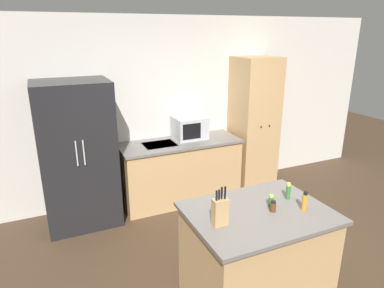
{
  "coord_description": "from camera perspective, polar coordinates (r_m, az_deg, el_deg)",
  "views": [
    {
      "loc": [
        -1.71,
        -2.28,
        2.4
      ],
      "look_at": [
        -0.05,
        1.4,
        1.05
      ],
      "focal_mm": 32.0,
      "sensor_mm": 36.0,
      "label": 1
    }
  ],
  "objects": [
    {
      "name": "spice_bottle_amber_oil",
      "position": [
        3.04,
        13.36,
        -10.09
      ],
      "size": [
        0.05,
        0.05,
        0.1
      ],
      "color": "#563319",
      "rests_on": "kitchen_island"
    },
    {
      "name": "refrigerator",
      "position": [
        4.49,
        -18.5,
        -1.74
      ],
      "size": [
        0.89,
        0.74,
        1.84
      ],
      "color": "black",
      "rests_on": "ground_plane"
    },
    {
      "name": "ground_plane",
      "position": [
        3.73,
        10.39,
        -21.95
      ],
      "size": [
        14.0,
        14.0,
        0.0
      ],
      "primitive_type": "plane",
      "color": "#423021"
    },
    {
      "name": "back_counter",
      "position": [
        5.0,
        -1.98,
        -4.45
      ],
      "size": [
        1.73,
        0.67,
        0.9
      ],
      "color": "tan",
      "rests_on": "ground_plane"
    },
    {
      "name": "microwave",
      "position": [
        4.96,
        -0.38,
        2.77
      ],
      "size": [
        0.45,
        0.39,
        0.31
      ],
      "color": "#B2B5B7",
      "rests_on": "back_counter"
    },
    {
      "name": "pantry_cabinet",
      "position": [
        5.4,
        10.2,
        3.32
      ],
      "size": [
        0.61,
        0.62,
        2.03
      ],
      "color": "tan",
      "rests_on": "ground_plane"
    },
    {
      "name": "wall_back",
      "position": [
        5.04,
        -3.79,
        5.84
      ],
      "size": [
        7.2,
        0.06,
        2.6
      ],
      "color": "beige",
      "rests_on": "ground_plane"
    },
    {
      "name": "knife_block",
      "position": [
        2.75,
        4.7,
        -11.12
      ],
      "size": [
        0.12,
        0.08,
        0.33
      ],
      "color": "tan",
      "rests_on": "kitchen_island"
    },
    {
      "name": "spice_bottle_green_herb",
      "position": [
        3.12,
        18.26,
        -9.05
      ],
      "size": [
        0.05,
        0.05,
        0.18
      ],
      "color": "orange",
      "rests_on": "kitchen_island"
    },
    {
      "name": "kitchen_island",
      "position": [
        3.29,
        10.57,
        -17.93
      ],
      "size": [
        1.21,
        0.91,
        0.92
      ],
      "color": "tan",
      "rests_on": "ground_plane"
    },
    {
      "name": "spice_bottle_short_red",
      "position": [
        3.11,
        13.05,
        -9.26
      ],
      "size": [
        0.05,
        0.05,
        0.11
      ],
      "color": "#337033",
      "rests_on": "kitchen_island"
    },
    {
      "name": "spice_bottle_tall_dark",
      "position": [
        3.28,
        15.74,
        -7.6
      ],
      "size": [
        0.04,
        0.04,
        0.16
      ],
      "color": "#337033",
      "rests_on": "kitchen_island"
    }
  ]
}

